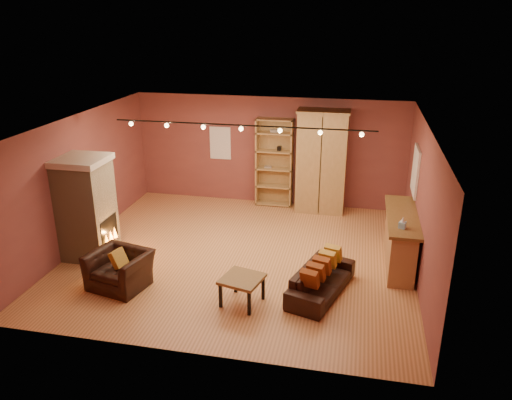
% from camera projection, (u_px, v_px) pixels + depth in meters
% --- Properties ---
extents(floor, '(7.00, 7.00, 0.00)m').
position_uv_depth(floor, '(240.00, 256.00, 10.43)').
color(floor, '#B06E3E').
rests_on(floor, ground).
extents(ceiling, '(7.00, 7.00, 0.00)m').
position_uv_depth(ceiling, '(239.00, 123.00, 9.44)').
color(ceiling, '#55331B').
rests_on(ceiling, back_wall).
extents(back_wall, '(7.00, 0.02, 2.80)m').
position_uv_depth(back_wall, '(269.00, 151.00, 12.91)').
color(back_wall, brown).
rests_on(back_wall, floor).
extents(left_wall, '(0.02, 6.50, 2.80)m').
position_uv_depth(left_wall, '(80.00, 181.00, 10.61)').
color(left_wall, brown).
rests_on(left_wall, floor).
extents(right_wall, '(0.02, 6.50, 2.80)m').
position_uv_depth(right_wall, '(422.00, 206.00, 9.26)').
color(right_wall, brown).
rests_on(right_wall, floor).
extents(fireplace, '(1.01, 0.98, 2.12)m').
position_uv_depth(fireplace, '(87.00, 208.00, 10.09)').
color(fireplace, tan).
rests_on(fireplace, floor).
extents(back_window, '(0.56, 0.04, 0.86)m').
position_uv_depth(back_window, '(220.00, 143.00, 13.09)').
color(back_window, white).
rests_on(back_window, back_wall).
extents(bookcase, '(0.94, 0.36, 2.29)m').
position_uv_depth(bookcase, '(275.00, 161.00, 12.85)').
color(bookcase, tan).
rests_on(bookcase, floor).
extents(armoire, '(1.27, 0.72, 2.58)m').
position_uv_depth(armoire, '(322.00, 161.00, 12.38)').
color(armoire, tan).
rests_on(armoire, floor).
extents(bar_counter, '(0.60, 2.22, 1.06)m').
position_uv_depth(bar_counter, '(400.00, 239.00, 9.93)').
color(bar_counter, tan).
rests_on(bar_counter, floor).
extents(tissue_box, '(0.17, 0.17, 0.23)m').
position_uv_depth(tissue_box, '(403.00, 223.00, 9.12)').
color(tissue_box, '#88B9D9').
rests_on(tissue_box, bar_counter).
extents(right_window, '(0.05, 0.90, 1.00)m').
position_uv_depth(right_window, '(416.00, 171.00, 10.46)').
color(right_window, white).
rests_on(right_window, right_wall).
extents(loveseat, '(1.01, 1.83, 0.74)m').
position_uv_depth(loveseat, '(322.00, 275.00, 8.92)').
color(loveseat, black).
rests_on(loveseat, floor).
extents(armchair, '(1.16, 0.89, 0.90)m').
position_uv_depth(armchair, '(119.00, 264.00, 9.13)').
color(armchair, black).
rests_on(armchair, floor).
extents(coffee_table, '(0.80, 0.80, 0.50)m').
position_uv_depth(coffee_table, '(242.00, 281.00, 8.59)').
color(coffee_table, brown).
rests_on(coffee_table, floor).
extents(track_rail, '(5.20, 0.09, 0.13)m').
position_uv_depth(track_rail, '(241.00, 127.00, 9.66)').
color(track_rail, black).
rests_on(track_rail, ceiling).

